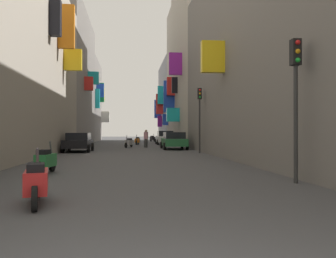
# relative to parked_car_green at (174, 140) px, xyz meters

# --- Properties ---
(ground_plane) EXTENTS (140.00, 140.00, 0.00)m
(ground_plane) POSITION_rel_parked_car_green_xyz_m (-3.55, 3.37, -0.75)
(ground_plane) COLOR #424244
(building_left_mid_a) EXTENTS (7.25, 17.07, 15.16)m
(building_left_mid_a) POSITION_rel_parked_car_green_xyz_m (-11.55, 12.31, 6.83)
(building_left_mid_a) COLOR slate
(building_left_mid_a) RESTS_ON ground
(building_left_mid_b) EXTENTS (7.37, 12.53, 12.50)m
(building_left_mid_b) POSITION_rel_parked_car_green_xyz_m (-11.53, 27.10, 5.50)
(building_left_mid_b) COLOR slate
(building_left_mid_b) RESTS_ON ground
(building_right_near) EXTENTS (7.34, 28.22, 12.52)m
(building_right_near) POSITION_rel_parked_car_green_xyz_m (4.44, -12.53, 5.51)
(building_right_near) COLOR slate
(building_right_near) RESTS_ON ground
(building_right_mid_a) EXTENTS (7.34, 12.49, 19.39)m
(building_right_mid_a) POSITION_rel_parked_car_green_xyz_m (4.44, 7.84, 8.93)
(building_right_mid_a) COLOR #B2A899
(building_right_mid_a) RESTS_ON ground
(building_right_mid_b) EXTENTS (6.77, 5.07, 17.21)m
(building_right_mid_b) POSITION_rel_parked_car_green_xyz_m (4.44, 16.62, 7.84)
(building_right_mid_b) COLOR #B2A899
(building_right_mid_b) RESTS_ON ground
(building_right_mid_c) EXTENTS (7.07, 14.22, 12.40)m
(building_right_mid_c) POSITION_rel_parked_car_green_xyz_m (4.43, 26.26, 5.44)
(building_right_mid_c) COLOR gray
(building_right_mid_c) RESTS_ON ground
(parked_car_green) EXTENTS (1.99, 4.21, 1.43)m
(parked_car_green) POSITION_rel_parked_car_green_xyz_m (0.00, 0.00, 0.00)
(parked_car_green) COLOR #236638
(parked_car_green) RESTS_ON ground
(parked_car_black) EXTENTS (1.94, 4.15, 1.39)m
(parked_car_black) POSITION_rel_parked_car_green_xyz_m (-7.45, -2.69, -0.02)
(parked_car_black) COLOR black
(parked_car_black) RESTS_ON ground
(parked_car_white) EXTENTS (2.01, 3.93, 1.55)m
(parked_car_white) POSITION_rel_parked_car_green_xyz_m (0.32, 10.50, 0.05)
(parked_car_white) COLOR white
(parked_car_white) RESTS_ON ground
(scooter_silver) EXTENTS (0.81, 1.83, 1.13)m
(scooter_silver) POSITION_rel_parked_car_green_xyz_m (-3.77, 3.66, -0.29)
(scooter_silver) COLOR #ADADB2
(scooter_silver) RESTS_ON ground
(scooter_green) EXTENTS (0.58, 1.77, 1.13)m
(scooter_green) POSITION_rel_parked_car_green_xyz_m (-6.64, -16.42, -0.29)
(scooter_green) COLOR #287F3D
(scooter_green) RESTS_ON ground
(scooter_orange) EXTENTS (0.63, 1.93, 1.13)m
(scooter_orange) POSITION_rel_parked_car_green_xyz_m (-2.83, 10.15, -0.29)
(scooter_orange) COLOR orange
(scooter_orange) RESTS_ON ground
(scooter_red) EXTENTS (0.67, 1.92, 1.13)m
(scooter_red) POSITION_rel_parked_car_green_xyz_m (-5.60, -21.72, -0.29)
(scooter_red) COLOR red
(scooter_red) RESTS_ON ground
(scooter_black) EXTENTS (0.76, 1.79, 1.13)m
(scooter_black) POSITION_rel_parked_car_green_xyz_m (-0.34, 22.20, -0.29)
(scooter_black) COLOR black
(scooter_black) RESTS_ON ground
(pedestrian_crossing) EXTENTS (0.40, 0.40, 1.64)m
(pedestrian_crossing) POSITION_rel_parked_car_green_xyz_m (-2.19, 3.48, 0.06)
(pedestrian_crossing) COLOR #353535
(pedestrian_crossing) RESTS_ON ground
(pedestrian_near_left) EXTENTS (0.53, 0.53, 1.66)m
(pedestrian_near_left) POSITION_rel_parked_car_green_xyz_m (-1.88, 8.97, 0.07)
(pedestrian_near_left) COLOR #3E3E3E
(pedestrian_near_left) RESTS_ON ground
(traffic_light_near_corner) EXTENTS (0.26, 0.34, 4.45)m
(traffic_light_near_corner) POSITION_rel_parked_car_green_xyz_m (1.06, -5.56, 2.26)
(traffic_light_near_corner) COLOR #2D2D2D
(traffic_light_near_corner) RESTS_ON ground
(traffic_light_far_corner) EXTENTS (0.26, 0.34, 4.14)m
(traffic_light_far_corner) POSITION_rel_parked_car_green_xyz_m (1.04, -19.54, 2.07)
(traffic_light_far_corner) COLOR #2D2D2D
(traffic_light_far_corner) RESTS_ON ground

